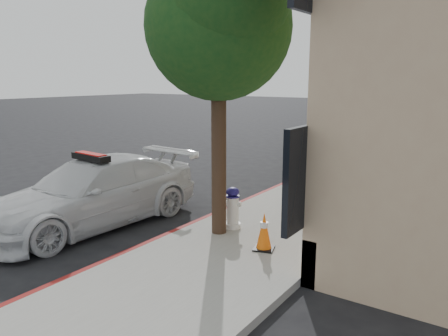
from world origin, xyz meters
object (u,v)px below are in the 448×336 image
parked_car_mid (319,139)px  parked_car_far (391,118)px  police_car (93,192)px  traffic_cone (264,231)px  fire_hydrant (233,208)px

parked_car_mid → parked_car_far: (0.54, 10.28, 0.16)m
police_car → traffic_cone: police_car is taller
fire_hydrant → traffic_cone: (1.13, -0.67, -0.09)m
parked_car_mid → traffic_cone: 11.82m
police_car → fire_hydrant: 3.23m
parked_car_far → fire_hydrant: bearing=-84.6°
parked_car_far → traffic_cone: size_ratio=7.10×
traffic_cone → parked_car_far: bearing=97.9°
parked_car_far → traffic_cone: bearing=-81.8°
police_car → parked_car_far: police_car is taller
police_car → fire_hydrant: police_car is taller
parked_car_mid → traffic_cone: bearing=-74.5°
police_car → parked_car_far: 22.15m
fire_hydrant → parked_car_far: bearing=81.4°
parked_car_mid → parked_car_far: size_ratio=0.78×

